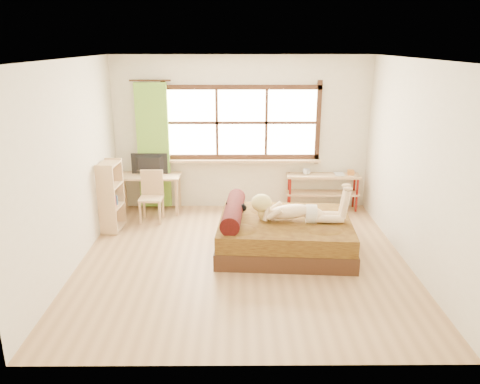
{
  "coord_description": "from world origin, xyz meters",
  "views": [
    {
      "loc": [
        -0.08,
        -5.93,
        2.9
      ],
      "look_at": [
        -0.04,
        0.2,
        0.93
      ],
      "focal_mm": 35.0,
      "sensor_mm": 36.0,
      "label": 1
    }
  ],
  "objects_px": {
    "desk": "(149,180)",
    "pipe_shelf": "(323,184)",
    "chair": "(152,193)",
    "bed": "(281,233)",
    "kitten": "(235,210)",
    "bookshelf": "(111,196)",
    "woman": "(297,202)"
  },
  "relations": [
    {
      "from": "bed",
      "to": "pipe_shelf",
      "type": "bearing_deg",
      "value": 66.77
    },
    {
      "from": "kitten",
      "to": "pipe_shelf",
      "type": "xyz_separation_m",
      "value": [
        1.58,
        1.65,
        -0.11
      ]
    },
    {
      "from": "kitten",
      "to": "bookshelf",
      "type": "height_order",
      "value": "bookshelf"
    },
    {
      "from": "woman",
      "to": "kitten",
      "type": "bearing_deg",
      "value": 174.41
    },
    {
      "from": "desk",
      "to": "bookshelf",
      "type": "xyz_separation_m",
      "value": [
        -0.45,
        -0.84,
        -0.02
      ]
    },
    {
      "from": "desk",
      "to": "pipe_shelf",
      "type": "distance_m",
      "value": 3.1
    },
    {
      "from": "pipe_shelf",
      "to": "bookshelf",
      "type": "height_order",
      "value": "bookshelf"
    },
    {
      "from": "bed",
      "to": "chair",
      "type": "bearing_deg",
      "value": 153.07
    },
    {
      "from": "bed",
      "to": "kitten",
      "type": "relative_size",
      "value": 7.04
    },
    {
      "from": "woman",
      "to": "pipe_shelf",
      "type": "distance_m",
      "value": 1.96
    },
    {
      "from": "pipe_shelf",
      "to": "kitten",
      "type": "bearing_deg",
      "value": -132.06
    },
    {
      "from": "kitten",
      "to": "pipe_shelf",
      "type": "relative_size",
      "value": 0.22
    },
    {
      "from": "woman",
      "to": "bookshelf",
      "type": "distance_m",
      "value": 2.97
    },
    {
      "from": "bookshelf",
      "to": "kitten",
      "type": "bearing_deg",
      "value": -15.55
    },
    {
      "from": "desk",
      "to": "chair",
      "type": "bearing_deg",
      "value": -74.41
    },
    {
      "from": "chair",
      "to": "pipe_shelf",
      "type": "relative_size",
      "value": 0.65
    },
    {
      "from": "woman",
      "to": "bookshelf",
      "type": "height_order",
      "value": "bookshelf"
    },
    {
      "from": "kitten",
      "to": "bookshelf",
      "type": "distance_m",
      "value": 2.09
    },
    {
      "from": "woman",
      "to": "kitten",
      "type": "height_order",
      "value": "woman"
    },
    {
      "from": "bed",
      "to": "woman",
      "type": "xyz_separation_m",
      "value": [
        0.2,
        -0.05,
        0.5
      ]
    },
    {
      "from": "bed",
      "to": "bookshelf",
      "type": "relative_size",
      "value": 1.79
    },
    {
      "from": "chair",
      "to": "pipe_shelf",
      "type": "height_order",
      "value": "chair"
    },
    {
      "from": "woman",
      "to": "desk",
      "type": "height_order",
      "value": "woman"
    },
    {
      "from": "bed",
      "to": "desk",
      "type": "height_order",
      "value": "bed"
    },
    {
      "from": "bed",
      "to": "chair",
      "type": "distance_m",
      "value": 2.44
    },
    {
      "from": "bed",
      "to": "kitten",
      "type": "height_order",
      "value": "bed"
    },
    {
      "from": "bookshelf",
      "to": "woman",
      "type": "bearing_deg",
      "value": -12.67
    },
    {
      "from": "desk",
      "to": "pipe_shelf",
      "type": "bearing_deg",
      "value": 2.68
    },
    {
      "from": "bed",
      "to": "kitten",
      "type": "bearing_deg",
      "value": 176.03
    },
    {
      "from": "chair",
      "to": "woman",
      "type": "bearing_deg",
      "value": -29.44
    },
    {
      "from": "kitten",
      "to": "pipe_shelf",
      "type": "bearing_deg",
      "value": 50.48
    },
    {
      "from": "pipe_shelf",
      "to": "bookshelf",
      "type": "xyz_separation_m",
      "value": [
        -3.55,
        -0.96,
        0.1
      ]
    }
  ]
}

